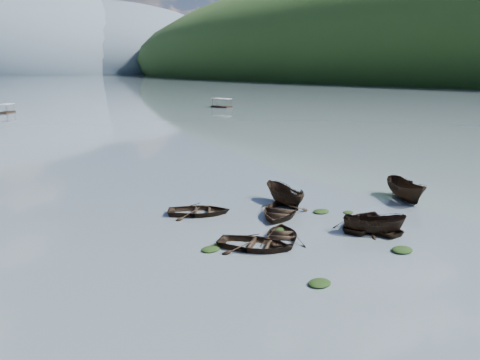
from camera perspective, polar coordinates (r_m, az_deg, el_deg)
ground_plane at (r=28.14m, az=14.77°, el=-8.59°), size 2400.00×2400.00×0.00m
haze_mtn_c at (r=930.15m, az=-26.87°, el=11.45°), size 520.00×520.00×260.00m
haze_mtn_d at (r=977.44m, az=-16.23°, el=12.38°), size 520.00×520.00×220.00m
rowboat_0 at (r=27.91m, az=1.89°, el=-8.32°), size 5.28×5.56×0.94m
rowboat_1 at (r=29.48m, az=5.19°, el=-7.15°), size 4.83×4.97×0.84m
rowboat_2 at (r=31.45m, az=15.96°, el=-6.30°), size 3.90×3.79×1.53m
rowboat_3 at (r=32.17m, az=15.77°, el=-5.83°), size 3.02×4.19×0.86m
rowboat_4 at (r=32.78m, az=14.93°, el=-5.42°), size 5.61×4.83×0.98m
rowboat_5 at (r=39.99m, az=19.48°, el=-2.32°), size 4.04×5.33×1.94m
rowboat_6 at (r=34.21m, az=-5.00°, el=-4.20°), size 5.53×5.19×0.93m
rowboat_7 at (r=33.97m, az=4.86°, el=-4.32°), size 6.26×5.98×1.06m
rowboat_8 at (r=36.68m, az=5.38°, el=-2.98°), size 2.36×4.68×1.73m
weed_clump_0 at (r=23.87m, az=9.67°, el=-12.45°), size 1.23×1.01×0.27m
weed_clump_1 at (r=31.06m, az=5.09°, el=-6.06°), size 0.98×0.79×0.22m
weed_clump_2 at (r=29.04m, az=19.15°, el=-8.21°), size 1.34×1.07×0.29m
weed_clump_3 at (r=35.34m, az=13.03°, el=-3.92°), size 0.83×0.70×0.19m
weed_clump_4 at (r=35.05m, az=9.87°, el=-3.92°), size 1.29×1.02×0.27m
weed_clump_5 at (r=27.66m, az=-3.61°, el=-8.55°), size 1.16×0.93×0.24m
weed_clump_6 at (r=28.13m, az=-3.01°, el=-8.15°), size 0.85×0.71×0.18m
weed_clump_7 at (r=40.65m, az=4.68°, el=-1.32°), size 1.13×0.90×0.25m
pontoon_centre at (r=124.78m, az=-26.55°, el=7.33°), size 4.67×5.53×1.99m
pontoon_right at (r=127.89m, az=-2.24°, el=8.84°), size 3.62×6.33×2.28m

